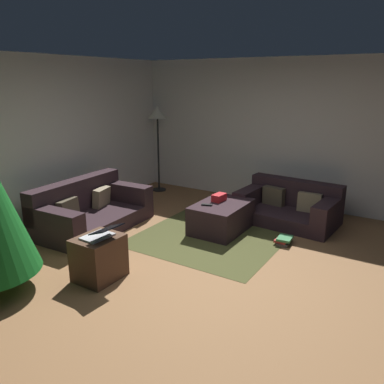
% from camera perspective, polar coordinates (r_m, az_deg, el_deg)
% --- Properties ---
extents(ground_plane, '(6.40, 6.40, 0.00)m').
position_cam_1_polar(ground_plane, '(4.77, 1.65, -11.58)').
color(ground_plane, brown).
extents(rear_partition, '(6.40, 0.12, 2.60)m').
position_cam_1_polar(rear_partition, '(6.48, -23.09, 6.71)').
color(rear_partition, silver).
rests_on(rear_partition, ground_plane).
extents(corner_partition, '(0.12, 6.40, 2.60)m').
position_cam_1_polar(corner_partition, '(7.17, 14.74, 8.27)').
color(corner_partition, silver).
rests_on(corner_partition, ground_plane).
extents(couch_left, '(1.84, 1.05, 0.73)m').
position_cam_1_polar(couch_left, '(6.24, -14.85, -2.60)').
color(couch_left, '#2D1E23').
rests_on(couch_left, ground_plane).
extents(couch_right, '(1.01, 1.58, 0.64)m').
position_cam_1_polar(couch_right, '(6.48, 14.11, -2.05)').
color(couch_right, '#2D1E23').
rests_on(couch_right, ground_plane).
extents(ottoman, '(0.98, 0.68, 0.43)m').
position_cam_1_polar(ottoman, '(5.93, 4.35, -3.65)').
color(ottoman, '#2D1E23').
rests_on(ottoman, ground_plane).
extents(gift_box, '(0.24, 0.16, 0.11)m').
position_cam_1_polar(gift_box, '(5.95, 3.99, -0.80)').
color(gift_box, red).
rests_on(gift_box, ottoman).
extents(tv_remote, '(0.10, 0.17, 0.02)m').
position_cam_1_polar(tv_remote, '(5.74, 2.19, -1.89)').
color(tv_remote, black).
rests_on(tv_remote, ottoman).
extents(side_table, '(0.52, 0.44, 0.51)m').
position_cam_1_polar(side_table, '(4.65, -13.48, -9.35)').
color(side_table, '#4C3323').
rests_on(side_table, ground_plane).
extents(laptop, '(0.36, 0.42, 0.18)m').
position_cam_1_polar(laptop, '(4.48, -13.21, -5.96)').
color(laptop, silver).
rests_on(laptop, side_table).
extents(book_stack, '(0.27, 0.23, 0.10)m').
position_cam_1_polar(book_stack, '(5.64, 13.28, -6.89)').
color(book_stack, '#4C423D').
rests_on(book_stack, ground_plane).
extents(corner_lamp, '(0.36, 0.36, 1.73)m').
position_cam_1_polar(corner_lamp, '(7.86, -5.08, 10.65)').
color(corner_lamp, black).
rests_on(corner_lamp, ground_plane).
extents(area_rug, '(2.60, 2.00, 0.01)m').
position_cam_1_polar(area_rug, '(6.00, 4.31, -5.56)').
color(area_rug, '#424421').
rests_on(area_rug, ground_plane).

